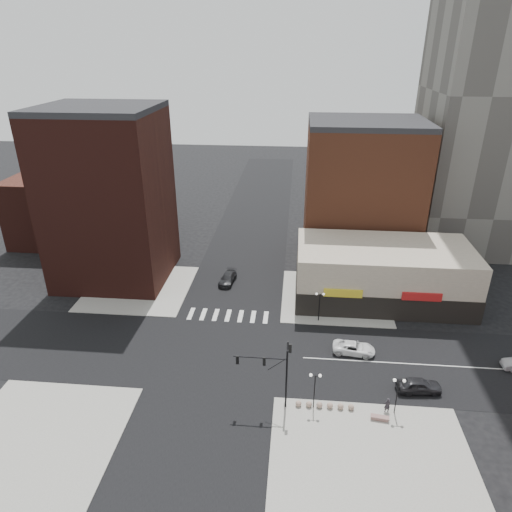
{
  "coord_description": "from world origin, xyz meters",
  "views": [
    {
      "loc": [
        8.48,
        -43.56,
        33.45
      ],
      "look_at": [
        4.07,
        4.1,
        11.0
      ],
      "focal_mm": 32.0,
      "sensor_mm": 36.0,
      "label": 1
    }
  ],
  "objects_px": {
    "street_lamp_se_b": "(398,387)",
    "white_suv": "(354,348)",
    "street_lamp_ne": "(320,300)",
    "dark_sedan_east": "(419,385)",
    "pedestrian": "(387,405)",
    "street_lamp_se_a": "(315,382)",
    "dark_sedan_north": "(228,279)",
    "stone_bench": "(380,418)",
    "traffic_signal": "(277,365)"
  },
  "relations": [
    {
      "from": "traffic_signal",
      "to": "dark_sedan_east",
      "type": "xyz_separation_m",
      "value": [
        14.84,
        3.26,
        -4.17
      ]
    },
    {
      "from": "traffic_signal",
      "to": "street_lamp_ne",
      "type": "relative_size",
      "value": 1.87
    },
    {
      "from": "dark_sedan_north",
      "to": "stone_bench",
      "type": "height_order",
      "value": "dark_sedan_north"
    },
    {
      "from": "street_lamp_ne",
      "to": "pedestrian",
      "type": "bearing_deg",
      "value": -68.75
    },
    {
      "from": "pedestrian",
      "to": "dark_sedan_east",
      "type": "bearing_deg",
      "value": -150.03
    },
    {
      "from": "traffic_signal",
      "to": "street_lamp_ne",
      "type": "height_order",
      "value": "traffic_signal"
    },
    {
      "from": "street_lamp_se_a",
      "to": "white_suv",
      "type": "bearing_deg",
      "value": 62.52
    },
    {
      "from": "white_suv",
      "to": "stone_bench",
      "type": "relative_size",
      "value": 2.71
    },
    {
      "from": "street_lamp_se_a",
      "to": "dark_sedan_north",
      "type": "height_order",
      "value": "street_lamp_se_a"
    },
    {
      "from": "street_lamp_ne",
      "to": "dark_sedan_north",
      "type": "bearing_deg",
      "value": 145.02
    },
    {
      "from": "dark_sedan_east",
      "to": "pedestrian",
      "type": "bearing_deg",
      "value": 127.36
    },
    {
      "from": "traffic_signal",
      "to": "dark_sedan_east",
      "type": "distance_m",
      "value": 15.75
    },
    {
      "from": "street_lamp_ne",
      "to": "white_suv",
      "type": "height_order",
      "value": "street_lamp_ne"
    },
    {
      "from": "pedestrian",
      "to": "street_lamp_se_b",
      "type": "bearing_deg",
      "value": 168.31
    },
    {
      "from": "dark_sedan_east",
      "to": "dark_sedan_north",
      "type": "distance_m",
      "value": 32.29
    },
    {
      "from": "dark_sedan_north",
      "to": "street_lamp_se_a",
      "type": "bearing_deg",
      "value": -56.53
    },
    {
      "from": "street_lamp_se_a",
      "to": "white_suv",
      "type": "distance_m",
      "value": 11.04
    },
    {
      "from": "stone_bench",
      "to": "dark_sedan_east",
      "type": "bearing_deg",
      "value": 52.3
    },
    {
      "from": "street_lamp_se_b",
      "to": "street_lamp_ne",
      "type": "distance_m",
      "value": 17.46
    },
    {
      "from": "dark_sedan_east",
      "to": "pedestrian",
      "type": "xyz_separation_m",
      "value": [
        -3.85,
        -3.43,
        0.19
      ]
    },
    {
      "from": "white_suv",
      "to": "traffic_signal",
      "type": "bearing_deg",
      "value": 143.14
    },
    {
      "from": "traffic_signal",
      "to": "street_lamp_ne",
      "type": "distance_m",
      "value": 16.62
    },
    {
      "from": "street_lamp_se_a",
      "to": "street_lamp_se_b",
      "type": "height_order",
      "value": "same"
    },
    {
      "from": "street_lamp_se_b",
      "to": "white_suv",
      "type": "bearing_deg",
      "value": 107.76
    },
    {
      "from": "street_lamp_ne",
      "to": "stone_bench",
      "type": "height_order",
      "value": "street_lamp_ne"
    },
    {
      "from": "street_lamp_se_b",
      "to": "dark_sedan_north",
      "type": "bearing_deg",
      "value": 128.87
    },
    {
      "from": "street_lamp_se_a",
      "to": "traffic_signal",
      "type": "bearing_deg",
      "value": 177.43
    },
    {
      "from": "street_lamp_se_a",
      "to": "stone_bench",
      "type": "height_order",
      "value": "street_lamp_se_a"
    },
    {
      "from": "street_lamp_ne",
      "to": "dark_sedan_east",
      "type": "distance_m",
      "value": 16.3
    },
    {
      "from": "street_lamp_se_b",
      "to": "pedestrian",
      "type": "relative_size",
      "value": 2.41
    },
    {
      "from": "street_lamp_se_b",
      "to": "traffic_signal",
      "type": "bearing_deg",
      "value": 179.18
    },
    {
      "from": "white_suv",
      "to": "street_lamp_se_a",
      "type": "bearing_deg",
      "value": 158.65
    },
    {
      "from": "street_lamp_ne",
      "to": "white_suv",
      "type": "xyz_separation_m",
      "value": [
        3.95,
        -6.48,
        -2.6
      ]
    },
    {
      "from": "street_lamp_se_b",
      "to": "street_lamp_ne",
      "type": "height_order",
      "value": "same"
    },
    {
      "from": "traffic_signal",
      "to": "stone_bench",
      "type": "height_order",
      "value": "traffic_signal"
    },
    {
      "from": "street_lamp_se_b",
      "to": "dark_sedan_north",
      "type": "height_order",
      "value": "street_lamp_se_b"
    },
    {
      "from": "white_suv",
      "to": "stone_bench",
      "type": "height_order",
      "value": "white_suv"
    },
    {
      "from": "street_lamp_ne",
      "to": "street_lamp_se_b",
      "type": "bearing_deg",
      "value": -66.37
    },
    {
      "from": "street_lamp_se_b",
      "to": "white_suv",
      "type": "relative_size",
      "value": 0.84
    },
    {
      "from": "street_lamp_se_a",
      "to": "dark_sedan_north",
      "type": "bearing_deg",
      "value": 116.2
    },
    {
      "from": "dark_sedan_north",
      "to": "pedestrian",
      "type": "relative_size",
      "value": 2.83
    },
    {
      "from": "street_lamp_se_a",
      "to": "white_suv",
      "type": "xyz_separation_m",
      "value": [
        4.95,
        9.52,
        -2.6
      ]
    },
    {
      "from": "street_lamp_ne",
      "to": "dark_sedan_east",
      "type": "height_order",
      "value": "street_lamp_ne"
    },
    {
      "from": "street_lamp_se_b",
      "to": "pedestrian",
      "type": "xyz_separation_m",
      "value": [
        -0.78,
        0.0,
        -2.31
      ]
    },
    {
      "from": "traffic_signal",
      "to": "stone_bench",
      "type": "xyz_separation_m",
      "value": [
        10.17,
        -1.31,
        -4.62
      ]
    },
    {
      "from": "traffic_signal",
      "to": "dark_sedan_east",
      "type": "relative_size",
      "value": 1.67
    },
    {
      "from": "street_lamp_se_b",
      "to": "dark_sedan_east",
      "type": "xyz_separation_m",
      "value": [
        3.07,
        3.43,
        -2.5
      ]
    },
    {
      "from": "street_lamp_se_b",
      "to": "dark_sedan_east",
      "type": "distance_m",
      "value": 5.24
    },
    {
      "from": "street_lamp_ne",
      "to": "white_suv",
      "type": "relative_size",
      "value": 0.84
    },
    {
      "from": "dark_sedan_east",
      "to": "dark_sedan_north",
      "type": "bearing_deg",
      "value": 42.67
    }
  ]
}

